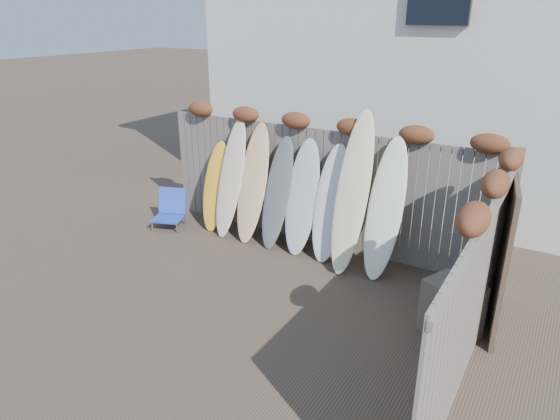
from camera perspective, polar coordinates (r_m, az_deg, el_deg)
The scene contains 15 objects.
ground at distance 7.00m, azimuth -5.19°, elevation -10.77°, with size 80.00×80.00×0.00m, color #493A2D.
back_fence at distance 8.33m, azimuth 4.62°, elevation 3.69°, with size 6.05×0.28×2.24m.
right_fence at distance 5.63m, azimuth 21.76°, elevation -7.52°, with size 0.28×4.40×2.24m.
house at distance 11.64m, azimuth 16.67°, elevation 18.12°, with size 8.50×5.50×6.33m.
beach_chair at distance 9.52m, azimuth -12.42°, elevation 0.07°, with size 0.68×0.71×0.70m.
wooden_crate at distance 6.58m, azimuth 19.03°, elevation -10.65°, with size 0.61×0.51×0.71m, color brown.
lattice_panel at distance 6.69m, azimuth 24.15°, elevation -4.85°, with size 0.05×1.30×1.95m, color #352E20.
surfboard_0 at distance 9.14m, azimuth -7.36°, elevation 2.67°, with size 0.50×0.07×1.66m, color yellow.
surfboard_1 at distance 8.83m, azimuth -5.65°, elevation 3.60°, with size 0.49×0.07×2.13m, color beige.
surfboard_2 at distance 8.58m, azimuth -3.12°, elevation 3.04°, with size 0.53×0.07×2.10m, color #E8C572.
surfboard_3 at distance 8.35m, azimuth -0.30°, elevation 1.94°, with size 0.49×0.07×1.93m, color #575B61.
surfboard_4 at distance 8.15m, azimuth 2.55°, elevation 1.47°, with size 0.54×0.07×1.94m, color #9FB2C7.
surfboard_5 at distance 7.94m, azimuth 5.80°, elevation 0.73°, with size 0.55×0.07×1.92m, color silver.
surfboard_6 at distance 7.58m, azimuth 8.27°, elevation 1.94°, with size 0.51×0.07×2.54m, color #EFE7BE.
surfboard_7 at distance 7.52m, azimuth 11.93°, elevation 0.11°, with size 0.54×0.07×2.17m, color white.
Camera 1 is at (3.58, -4.71, 3.74)m, focal length 32.00 mm.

